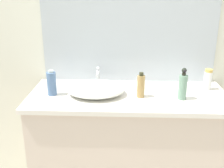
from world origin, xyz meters
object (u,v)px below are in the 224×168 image
at_px(lotion_bottle, 52,83).
at_px(spray_can, 208,79).
at_px(perfume_bottle, 141,86).
at_px(sink_basin, 96,89).
at_px(soap_dispenser, 183,86).

xyz_separation_m(lotion_bottle, spray_can, (1.09, 0.15, -0.01)).
height_order(perfume_bottle, spray_can, perfume_bottle).
relative_size(sink_basin, lotion_bottle, 2.28).
xyz_separation_m(lotion_bottle, perfume_bottle, (0.60, -0.01, -0.00)).
relative_size(sink_basin, spray_can, 2.63).
bearing_deg(spray_can, lotion_bottle, -172.05).
height_order(sink_basin, soap_dispenser, soap_dispenser).
height_order(sink_basin, lotion_bottle, lotion_bottle).
bearing_deg(soap_dispenser, lotion_bottle, 177.53).
bearing_deg(lotion_bottle, soap_dispenser, -2.47).
bearing_deg(sink_basin, lotion_bottle, -176.86).
height_order(sink_basin, perfume_bottle, perfume_bottle).
bearing_deg(spray_can, perfume_bottle, -161.29).
relative_size(sink_basin, perfume_bottle, 2.31).
bearing_deg(sink_basin, spray_can, 9.73).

